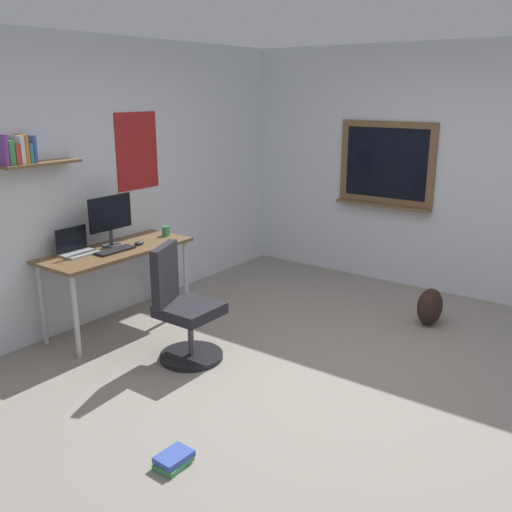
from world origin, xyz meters
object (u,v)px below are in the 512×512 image
at_px(monitor_primary, 110,217).
at_px(desk, 117,257).
at_px(backpack, 430,307).
at_px(book_stack_on_floor, 174,460).
at_px(office_chair, 182,311).
at_px(computer_mouse, 139,243).
at_px(coffee_mug, 166,231).
at_px(keyboard, 115,250).
at_px(laptop, 76,248).

bearing_deg(monitor_primary, desk, -110.85).
height_order(backpack, book_stack_on_floor, backpack).
height_order(office_chair, computer_mouse, office_chair).
xyz_separation_m(monitor_primary, computer_mouse, (0.17, -0.16, -0.25)).
relative_size(office_chair, coffee_mug, 10.33).
relative_size(keyboard, coffee_mug, 4.02).
bearing_deg(monitor_primary, office_chair, -99.27).
distance_m(keyboard, coffee_mug, 0.68).
bearing_deg(backpack, office_chair, 143.82).
bearing_deg(laptop, coffee_mug, -10.02).
bearing_deg(keyboard, computer_mouse, 0.00).
height_order(laptop, book_stack_on_floor, laptop).
bearing_deg(office_chair, keyboard, 85.99).
xyz_separation_m(laptop, monitor_primary, (0.35, -0.05, 0.22)).
xyz_separation_m(office_chair, backpack, (1.88, -1.37, -0.23)).
distance_m(office_chair, backpack, 2.34).
bearing_deg(book_stack_on_floor, monitor_primary, 57.52).
height_order(keyboard, book_stack_on_floor, keyboard).
bearing_deg(desk, backpack, -52.70).
xyz_separation_m(monitor_primary, book_stack_on_floor, (-1.23, -1.93, -0.99)).
distance_m(office_chair, coffee_mug, 1.23).
height_order(desk, computer_mouse, computer_mouse).
xyz_separation_m(laptop, coffee_mug, (0.92, -0.16, -0.01)).
bearing_deg(laptop, desk, -23.92).
bearing_deg(monitor_primary, coffee_mug, -11.40).
relative_size(laptop, backpack, 0.89).
height_order(desk, coffee_mug, coffee_mug).
bearing_deg(book_stack_on_floor, coffee_mug, 45.28).
distance_m(keyboard, backpack, 2.93).
relative_size(monitor_primary, backpack, 1.33).
height_order(desk, backpack, desk).
xyz_separation_m(office_chair, computer_mouse, (0.34, 0.85, 0.36)).
distance_m(laptop, coffee_mug, 0.94).
distance_m(desk, laptop, 0.37).
relative_size(keyboard, computer_mouse, 3.56).
xyz_separation_m(backpack, book_stack_on_floor, (-2.94, 0.45, -0.14)).
relative_size(office_chair, backpack, 2.72).
bearing_deg(backpack, book_stack_on_floor, 171.25).
height_order(laptop, monitor_primary, monitor_primary).
distance_m(desk, book_stack_on_floor, 2.29).
bearing_deg(computer_mouse, coffee_mug, 7.19).
xyz_separation_m(desk, book_stack_on_floor, (-1.20, -1.84, -0.63)).
xyz_separation_m(desk, office_chair, (-0.13, -0.92, -0.26)).
bearing_deg(laptop, computer_mouse, -22.03).
relative_size(monitor_primary, coffee_mug, 5.04).
bearing_deg(desk, monitor_primary, 69.15).
xyz_separation_m(office_chair, monitor_primary, (0.17, 1.01, 0.62)).
xyz_separation_m(keyboard, book_stack_on_floor, (-1.13, -1.77, -0.73)).
bearing_deg(laptop, office_chair, -79.99).
height_order(coffee_mug, book_stack_on_floor, coffee_mug).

